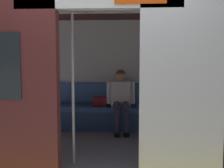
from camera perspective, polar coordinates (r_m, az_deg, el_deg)
train_car at (r=4.55m, az=-1.64°, el=6.35°), size 6.40×2.86×2.31m
bench_seat at (r=5.75m, az=0.01°, el=-5.56°), size 2.54×0.44×0.48m
person_seated at (r=5.63m, az=1.75°, el=-2.41°), size 0.55×0.69×1.20m
handbag at (r=5.81m, az=-2.42°, el=-3.48°), size 0.26×0.15×0.17m
book at (r=5.80m, az=5.79°, el=-4.22°), size 0.16×0.22×0.03m
grab_pole_door at (r=3.91m, az=-7.71°, el=-0.19°), size 0.04×0.04×2.17m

